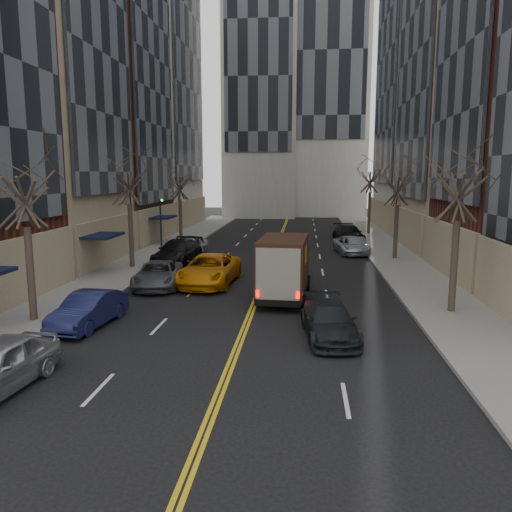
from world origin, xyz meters
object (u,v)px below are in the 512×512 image
(taxi, at_px, (209,270))
(pedestrian, at_px, (305,266))
(ups_truck, at_px, (284,268))
(observer_sedan, at_px, (329,321))

(taxi, height_order, pedestrian, taxi)
(ups_truck, bearing_deg, observer_sedan, -67.85)
(observer_sedan, bearing_deg, pedestrian, 88.33)
(ups_truck, relative_size, observer_sedan, 1.23)
(ups_truck, relative_size, pedestrian, 3.54)
(taxi, bearing_deg, ups_truck, -30.59)
(ups_truck, xyz_separation_m, observer_sedan, (1.93, -5.75, -0.91))
(ups_truck, distance_m, pedestrian, 4.71)
(ups_truck, xyz_separation_m, taxi, (-4.28, 2.89, -0.74))
(observer_sedan, distance_m, taxi, 10.64)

